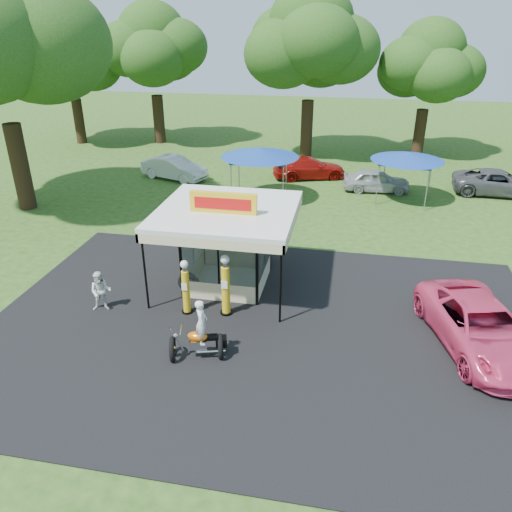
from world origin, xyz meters
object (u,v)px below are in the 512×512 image
object	(u,v)px
spectator_west	(101,291)
bg_car_b	(309,168)
gas_pump_left	(186,288)
bg_car_c	(376,180)
bg_car_a	(174,168)
gas_station_kiosk	(228,245)
kiosk_car	(240,251)
gas_pump_right	(226,287)
pink_sedan	(481,327)
bg_car_d	(499,182)
tent_east	(408,156)
tent_west	(260,153)
motorcycle	(200,335)

from	to	relation	value
spectator_west	bg_car_b	xyz separation A→B (m)	(6.11, 18.84, -0.08)
gas_pump_left	bg_car_c	xyz separation A→B (m)	(7.37, 16.35, -0.35)
bg_car_a	spectator_west	bearing A→B (deg)	-151.31
spectator_west	bg_car_a	world-z (taller)	spectator_west
gas_station_kiosk	bg_car_c	distance (m)	15.25
bg_car_c	kiosk_car	bearing A→B (deg)	147.58
kiosk_car	bg_car_b	world-z (taller)	bg_car_b
spectator_west	bg_car_a	bearing A→B (deg)	83.30
gas_pump_right	bg_car_a	bearing A→B (deg)	115.39
gas_pump_right	pink_sedan	world-z (taller)	gas_pump_right
bg_car_d	tent_east	world-z (taller)	tent_east
gas_pump_left	pink_sedan	world-z (taller)	gas_pump_left
pink_sedan	tent_west	bearing A→B (deg)	111.03
gas_pump_left	pink_sedan	distance (m)	10.37
bg_car_a	motorcycle	bearing A→B (deg)	-139.75
gas_pump_left	tent_east	distance (m)	17.41
gas_station_kiosk	bg_car_c	bearing A→B (deg)	65.23
spectator_west	bg_car_c	size ratio (longest dim) A/B	0.38
gas_station_kiosk	spectator_west	distance (m)	5.25
bg_car_c	bg_car_d	bearing A→B (deg)	-87.34
gas_pump_left	bg_car_a	xyz separation A→B (m)	(-6.26, 16.50, -0.29)
motorcycle	spectator_west	distance (m)	5.02
bg_car_b	spectator_west	bearing A→B (deg)	143.16
gas_station_kiosk	motorcycle	world-z (taller)	gas_station_kiosk
gas_pump_left	tent_east	world-z (taller)	tent_east
gas_pump_left	spectator_west	xyz separation A→B (m)	(-3.25, -0.38, -0.26)
spectator_west	tent_east	size ratio (longest dim) A/B	0.37
pink_sedan	tent_east	world-z (taller)	tent_east
bg_car_b	tent_east	bearing A→B (deg)	-139.58
spectator_west	tent_west	world-z (taller)	tent_west
motorcycle	bg_car_d	size ratio (longest dim) A/B	0.40
gas_station_kiosk	kiosk_car	xyz separation A→B (m)	(-0.00, 2.21, -1.30)
bg_car_c	gas_station_kiosk	bearing A→B (deg)	151.58
gas_pump_left	tent_east	xyz separation A→B (m)	(8.92, 14.85, 1.66)
gas_pump_right	spectator_west	bearing A→B (deg)	-172.98
tent_west	tent_east	distance (m)	8.73
gas_pump_left	spectator_west	distance (m)	3.29
bg_car_a	bg_car_c	bearing A→B (deg)	-72.04
bg_car_a	bg_car_b	xyz separation A→B (m)	(9.11, 1.96, -0.05)
gas_pump_left	motorcycle	world-z (taller)	gas_pump_left
kiosk_car	pink_sedan	bearing A→B (deg)	-117.84
pink_sedan	bg_car_b	size ratio (longest dim) A/B	1.17
pink_sedan	tent_east	bearing A→B (deg)	79.85
tent_east	kiosk_car	bearing A→B (deg)	-128.11
pink_sedan	bg_car_d	xyz separation A→B (m)	(4.55, 17.38, -0.04)
bg_car_b	tent_east	size ratio (longest dim) A/B	1.16
gas_pump_right	bg_car_b	distance (m)	18.32
motorcycle	bg_car_a	size ratio (longest dim) A/B	0.47
bg_car_b	tent_west	bearing A→B (deg)	135.21
pink_sedan	bg_car_c	bearing A→B (deg)	84.64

